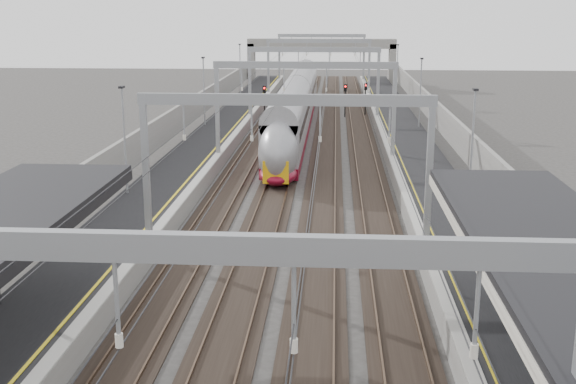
# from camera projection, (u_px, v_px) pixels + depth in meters

# --- Properties ---
(platform_left) EXTENTS (4.00, 120.00, 1.00)m
(platform_left) POSITION_uv_depth(u_px,v_px,m) (203.00, 151.00, 55.61)
(platform_left) COLOR black
(platform_left) RESTS_ON ground
(platform_right) EXTENTS (4.00, 120.00, 1.00)m
(platform_right) POSITION_uv_depth(u_px,v_px,m) (412.00, 154.00, 54.60)
(platform_right) COLOR black
(platform_right) RESTS_ON ground
(tracks) EXTENTS (11.40, 140.00, 0.20)m
(tracks) POSITION_uv_depth(u_px,v_px,m) (306.00, 159.00, 55.22)
(tracks) COLOR black
(tracks) RESTS_ON ground
(overhead_line) EXTENTS (13.00, 140.00, 6.60)m
(overhead_line) POSITION_uv_depth(u_px,v_px,m) (310.00, 71.00, 60.12)
(overhead_line) COLOR gray
(overhead_line) RESTS_ON platform_left
(overbridge) EXTENTS (22.00, 2.20, 6.90)m
(overbridge) POSITION_uv_depth(u_px,v_px,m) (321.00, 50.00, 107.12)
(overbridge) COLOR gray
(overbridge) RESTS_ON ground
(wall_left) EXTENTS (0.30, 120.00, 3.20)m
(wall_left) POSITION_uv_depth(u_px,v_px,m) (161.00, 137.00, 55.54)
(wall_left) COLOR gray
(wall_left) RESTS_ON ground
(wall_right) EXTENTS (0.30, 120.00, 3.20)m
(wall_right) POSITION_uv_depth(u_px,v_px,m) (455.00, 140.00, 54.13)
(wall_right) COLOR gray
(wall_right) RESTS_ON ground
(train) EXTENTS (2.59, 47.24, 4.10)m
(train) POSITION_uv_depth(u_px,v_px,m) (295.00, 112.00, 66.07)
(train) COLOR maroon
(train) RESTS_ON ground
(signal_green) EXTENTS (0.32, 0.32, 3.48)m
(signal_green) POSITION_uv_depth(u_px,v_px,m) (264.00, 96.00, 74.79)
(signal_green) COLOR black
(signal_green) RESTS_ON ground
(signal_red_near) EXTENTS (0.32, 0.32, 3.48)m
(signal_red_near) POSITION_uv_depth(u_px,v_px,m) (345.00, 94.00, 76.23)
(signal_red_near) COLOR black
(signal_red_near) RESTS_ON ground
(signal_red_far) EXTENTS (0.32, 0.32, 3.48)m
(signal_red_far) POSITION_uv_depth(u_px,v_px,m) (366.00, 93.00, 77.49)
(signal_red_far) COLOR black
(signal_red_far) RESTS_ON ground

